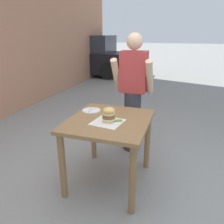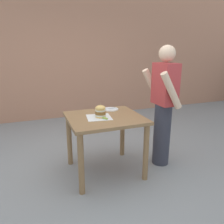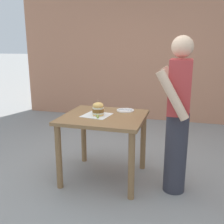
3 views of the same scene
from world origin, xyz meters
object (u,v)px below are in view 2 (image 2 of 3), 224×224
pickle_spear (105,118)px  diner_across_table (163,105)px  side_plate_with_forks (111,109)px  sandwich (100,111)px  patio_table (105,127)px

pickle_spear → diner_across_table: size_ratio=0.04×
pickle_spear → side_plate_with_forks: (-0.41, 0.23, -0.01)m
pickle_spear → diner_across_table: diner_across_table is taller
sandwich → pickle_spear: 0.12m
patio_table → diner_across_table: 0.87m
side_plate_with_forks → diner_across_table: (0.36, 0.65, 0.09)m
pickle_spear → sandwich: bearing=-164.5°
patio_table → side_plate_with_forks: 0.38m
patio_table → diner_across_table: (0.07, 0.84, 0.23)m
diner_across_table → pickle_spear: bearing=-86.7°
pickle_spear → diner_across_table: (-0.05, 0.88, 0.08)m
patio_table → sandwich: size_ratio=4.98×
diner_across_table → sandwich: bearing=-93.2°
pickle_spear → side_plate_with_forks: 0.47m
patio_table → sandwich: bearing=-74.6°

